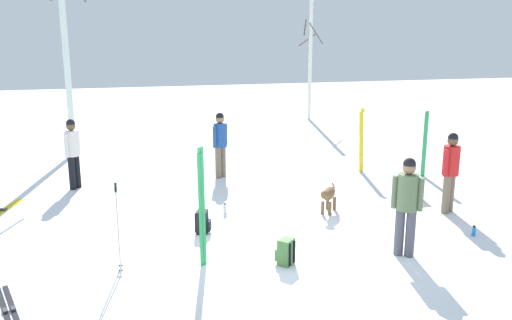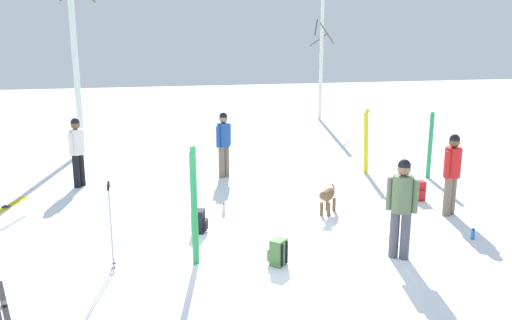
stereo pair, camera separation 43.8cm
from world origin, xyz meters
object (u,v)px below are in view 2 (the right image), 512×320
(ski_pair_planted_1, at_px, (430,146))
(ski_pair_planted_2, at_px, (194,207))
(person_2, at_px, (402,202))
(dog, at_px, (328,196))
(water_bottle_1, at_px, (473,234))
(ski_pair_lying_0, at_px, (1,307))
(backpack_2, at_px, (419,191))
(water_bottle_0, at_px, (224,208))
(birch_tree_3, at_px, (75,39))
(birch_tree_4, at_px, (321,57))
(ski_poles_0, at_px, (111,224))
(ski_pair_lying_1, at_px, (5,208))
(person_3, at_px, (452,169))
(person_0, at_px, (77,148))
(ski_pair_planted_0, at_px, (366,142))
(backpack_1, at_px, (278,252))
(backpack_0, at_px, (199,221))
(person_1, at_px, (224,140))

(ski_pair_planted_1, height_order, ski_pair_planted_2, ski_pair_planted_2)
(person_2, height_order, dog, person_2)
(person_2, bearing_deg, water_bottle_1, 14.84)
(ski_pair_lying_0, distance_m, backpack_2, 8.74)
(water_bottle_0, bearing_deg, ski_pair_planted_2, -109.67)
(person_2, distance_m, birch_tree_3, 11.62)
(water_bottle_1, xyz_separation_m, birch_tree_4, (1.87, 13.79, 2.60))
(ski_poles_0, bearing_deg, ski_pair_lying_1, 123.18)
(person_3, xyz_separation_m, birch_tree_3, (-7.99, 7.88, 2.55))
(person_0, distance_m, ski_poles_0, 5.21)
(backpack_2, bearing_deg, ski_pair_planted_0, 95.07)
(water_bottle_0, height_order, birch_tree_3, birch_tree_3)
(ski_pair_lying_1, relative_size, birch_tree_4, 0.32)
(ski_pair_planted_1, bearing_deg, backpack_1, -140.50)
(ski_pair_planted_2, bearing_deg, ski_pair_lying_0, -163.44)
(dog, height_order, ski_pair_planted_0, ski_pair_planted_0)
(ski_pair_planted_0, xyz_separation_m, water_bottle_1, (-0.01, -4.84, -0.78))
(person_3, xyz_separation_m, ski_pair_planted_2, (-5.44, -1.29, 0.01))
(ski_pair_planted_0, xyz_separation_m, ski_pair_lying_1, (-8.84, -1.05, -0.86))
(dog, distance_m, backpack_0, 2.80)
(person_0, relative_size, backpack_2, 3.90)
(backpack_0, distance_m, water_bottle_1, 5.10)
(ski_pair_lying_1, bearing_deg, person_2, -30.94)
(water_bottle_1, bearing_deg, person_1, 125.13)
(ski_pair_planted_1, bearing_deg, person_3, -112.21)
(backpack_0, bearing_deg, birch_tree_3, 109.76)
(ski_pair_planted_0, distance_m, birch_tree_4, 9.32)
(person_2, distance_m, person_3, 2.73)
(backpack_0, bearing_deg, ski_pair_planted_0, 34.57)
(ski_poles_0, bearing_deg, ski_pair_lying_0, -148.34)
(person_3, bearing_deg, person_1, 135.48)
(person_1, distance_m, backpack_2, 5.03)
(ski_pair_planted_0, bearing_deg, ski_poles_0, -143.70)
(person_0, relative_size, ski_pair_planted_0, 0.97)
(person_0, xyz_separation_m, backpack_0, (2.52, -3.76, -0.77))
(person_0, relative_size, ski_pair_lying_0, 0.99)
(dog, relative_size, water_bottle_0, 3.18)
(ski_pair_lying_1, xyz_separation_m, birch_tree_4, (10.70, 10.00, 2.68))
(dog, distance_m, ski_poles_0, 4.69)
(birch_tree_3, xyz_separation_m, birch_tree_4, (9.53, 4.58, -0.84))
(ski_pair_lying_0, relative_size, ski_pair_lying_1, 1.03)
(ski_poles_0, bearing_deg, ski_pair_planted_1, 26.53)
(person_3, height_order, ski_pair_planted_0, ski_pair_planted_0)
(dog, height_order, birch_tree_3, birch_tree_3)
(person_0, bearing_deg, water_bottle_0, -41.32)
(water_bottle_0, bearing_deg, backpack_0, -122.82)
(backpack_0, bearing_deg, ski_pair_lying_1, 149.55)
(person_1, distance_m, ski_pair_planted_2, 5.48)
(ski_pair_lying_0, xyz_separation_m, water_bottle_0, (3.66, 3.25, 0.10))
(person_2, distance_m, ski_pair_planted_1, 5.51)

